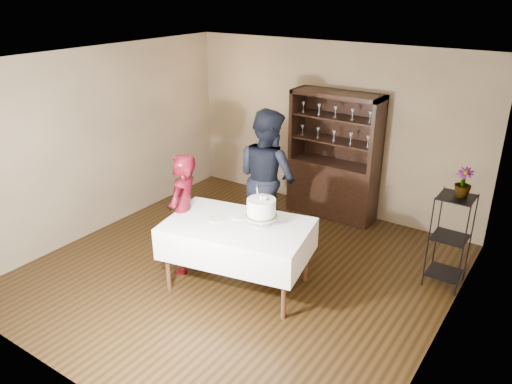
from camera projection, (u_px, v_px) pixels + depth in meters
floor at (241, 271)px, 6.56m from camera, size 5.00×5.00×0.00m
ceiling at (238, 61)px, 5.51m from camera, size 5.00×5.00×0.00m
back_wall at (331, 129)px, 7.94m from camera, size 5.00×0.02×2.70m
wall_left at (102, 141)px, 7.33m from camera, size 0.02×5.00×2.70m
wall_right at (452, 228)px, 4.74m from camera, size 0.02×5.00×2.70m
china_hutch at (333, 176)px, 7.92m from camera, size 1.40×0.48×2.00m
plant_etagere at (450, 237)px, 6.04m from camera, size 0.42×0.42×1.20m
cake_table at (238, 239)px, 6.00m from camera, size 1.89×1.37×0.86m
woman at (183, 214)px, 6.31m from camera, size 0.54×0.67×1.59m
man at (267, 177)px, 6.98m from camera, size 1.13×0.99×1.96m
cake at (261, 209)px, 5.81m from camera, size 0.42×0.42×0.52m
plate_near at (216, 219)px, 6.01m from camera, size 0.22×0.22×0.01m
plate_far at (240, 217)px, 6.07m from camera, size 0.25×0.25×0.01m
potted_plant at (463, 183)px, 5.78m from camera, size 0.20×0.20×0.35m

